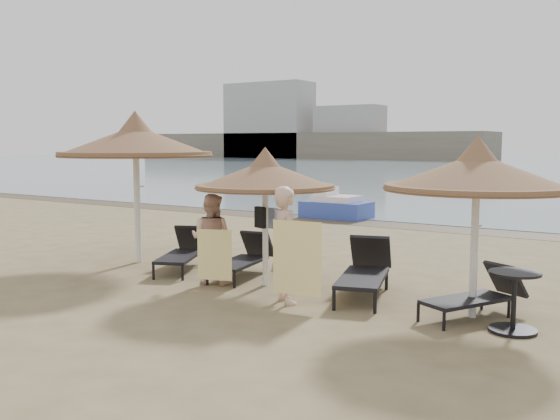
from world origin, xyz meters
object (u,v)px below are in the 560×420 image
(palapa_center, at_px, (265,176))
(lounger_near_right, at_px, (365,270))
(palapa_left, at_px, (136,142))
(lounger_far_right, at_px, (478,294))
(palapa_right, at_px, (477,173))
(lounger_far_left, at_px, (183,251))
(person_left, at_px, (211,232))
(pedal_boat, at_px, (336,206))
(lounger_near_left, at_px, (245,257))
(person_right, at_px, (286,236))
(side_table, at_px, (514,304))

(palapa_center, height_order, lounger_near_right, palapa_center)
(palapa_left, xyz_separation_m, lounger_far_right, (7.30, -0.33, -2.23))
(palapa_right, height_order, lounger_far_left, palapa_right)
(person_left, bearing_deg, palapa_center, -169.50)
(palapa_left, height_order, pedal_boat, palapa_left)
(pedal_boat, bearing_deg, lounger_far_left, -80.19)
(lounger_near_right, bearing_deg, pedal_boat, 103.42)
(palapa_left, height_order, palapa_right, palapa_left)
(palapa_left, xyz_separation_m, lounger_near_right, (5.31, 0.02, -2.15))
(lounger_far_left, distance_m, lounger_near_left, 1.43)
(palapa_center, xyz_separation_m, person_left, (-0.91, -0.40, -1.03))
(lounger_near_left, distance_m, person_right, 2.27)
(lounger_far_left, height_order, person_left, person_left)
(palapa_left, bearing_deg, side_table, -5.82)
(palapa_right, bearing_deg, lounger_far_left, 176.75)
(palapa_center, height_order, pedal_boat, palapa_center)
(side_table, bearing_deg, palapa_center, 173.76)
(palapa_left, xyz_separation_m, pedal_boat, (-0.10, 9.32, -2.18))
(palapa_right, relative_size, lounger_near_right, 1.23)
(palapa_right, xyz_separation_m, pedal_boat, (-7.33, 9.70, -1.74))
(palapa_right, height_order, lounger_far_right, palapa_right)
(lounger_far_left, relative_size, lounger_far_right, 1.10)
(lounger_far_right, bearing_deg, person_right, -136.15)
(person_right, bearing_deg, lounger_near_right, -88.25)
(lounger_near_right, relative_size, side_table, 2.64)
(palapa_left, bearing_deg, pedal_boat, 90.62)
(palapa_right, bearing_deg, side_table, -32.47)
(lounger_near_left, bearing_deg, person_left, -108.49)
(palapa_center, relative_size, lounger_far_left, 1.29)
(lounger_far_left, bearing_deg, palapa_right, -28.22)
(pedal_boat, bearing_deg, lounger_near_right, -58.56)
(palapa_center, bearing_deg, lounger_far_right, -0.07)
(lounger_far_right, height_order, person_right, person_right)
(palapa_right, height_order, pedal_boat, palapa_right)
(lounger_far_left, distance_m, person_left, 1.57)
(palapa_left, xyz_separation_m, palapa_right, (7.23, -0.38, -0.44))
(person_left, relative_size, pedal_boat, 0.84)
(palapa_left, height_order, lounger_far_right, palapa_left)
(palapa_left, height_order, lounger_near_right, palapa_left)
(palapa_left, xyz_separation_m, lounger_far_left, (1.31, -0.04, -2.20))
(palapa_right, relative_size, lounger_far_left, 1.38)
(lounger_far_right, bearing_deg, person_left, -147.37)
(palapa_left, height_order, palapa_center, palapa_left)
(lounger_far_left, distance_m, side_table, 6.63)
(lounger_near_right, relative_size, person_right, 1.01)
(lounger_near_right, bearing_deg, palapa_right, -28.44)
(lounger_near_right, distance_m, side_table, 2.71)
(palapa_right, relative_size, person_left, 1.41)
(palapa_center, relative_size, person_left, 1.31)
(lounger_far_right, bearing_deg, palapa_right, -116.14)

